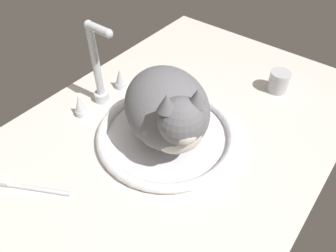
{
  "coord_description": "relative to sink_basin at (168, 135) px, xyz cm",
  "views": [
    {
      "loc": [
        -40.0,
        -33.27,
        59.83
      ],
      "look_at": [
        2.0,
        -0.38,
        7.0
      ],
      "focal_mm": 33.76,
      "sensor_mm": 36.0,
      "label": 1
    }
  ],
  "objects": [
    {
      "name": "countertop",
      "position": [
        -2.0,
        0.38,
        -2.54
      ],
      "size": [
        115.93,
        71.0,
        3.0
      ],
      "primitive_type": "cube",
      "color": "silver",
      "rests_on": "ground"
    },
    {
      "name": "cat",
      "position": [
        -0.95,
        -1.27,
        9.44
      ],
      "size": [
        29.6,
        31.23,
        19.4
      ],
      "color": "slate",
      "rests_on": "sink_basin"
    },
    {
      "name": "sink_basin",
      "position": [
        0.0,
        0.0,
        0.0
      ],
      "size": [
        34.36,
        34.36,
        2.38
      ],
      "color": "white",
      "rests_on": "countertop"
    },
    {
      "name": "toothbrush",
      "position": [
        -29.71,
        13.36,
        -0.41
      ],
      "size": [
        8.58,
        14.67,
        1.7
      ],
      "color": "silver",
      "rests_on": "countertop"
    },
    {
      "name": "metal_jar",
      "position": [
        34.14,
        -12.99,
        2.03
      ],
      "size": [
        5.7,
        5.7,
        6.11
      ],
      "color": "#B2B5BA",
      "rests_on": "countertop"
    },
    {
      "name": "faucet",
      "position": [
        0.0,
        22.64,
        7.67
      ],
      "size": [
        18.08,
        9.57,
        23.61
      ],
      "color": "silver",
      "rests_on": "countertop"
    }
  ]
}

